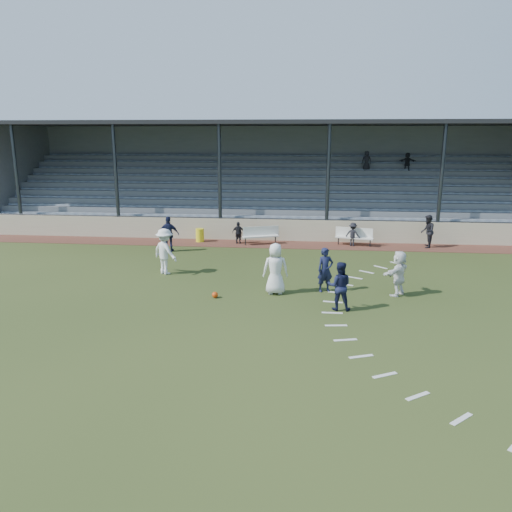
{
  "coord_description": "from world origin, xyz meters",
  "views": [
    {
      "loc": [
        1.94,
        -16.05,
        5.88
      ],
      "look_at": [
        0.0,
        2.5,
        1.3
      ],
      "focal_mm": 35.0,
      "sensor_mm": 36.0,
      "label": 1
    }
  ],
  "objects": [
    {
      "name": "trash_bin",
      "position": [
        -4.01,
        10.74,
        0.39
      ],
      "size": [
        0.46,
        0.46,
        0.73
      ],
      "primitive_type": "cylinder",
      "color": "yellow",
      "rests_on": "cinder_track"
    },
    {
      "name": "bench_right",
      "position": [
        4.46,
        10.7,
        0.58
      ],
      "size": [
        2.04,
        0.93,
        0.95
      ],
      "rotation": [
        0.0,
        0.0,
        -0.25
      ],
      "color": "silver",
      "rests_on": "cinder_track"
    },
    {
      "name": "player_navy_wing",
      "position": [
        -5.08,
        8.31,
        0.9
      ],
      "size": [
        1.06,
        0.47,
        1.8
      ],
      "primitive_type": "imported",
      "rotation": [
        0.0,
        0.0,
        3.17
      ],
      "color": "#131836",
      "rests_on": "ground"
    },
    {
      "name": "retaining_wall",
      "position": [
        0.0,
        11.55,
        0.6
      ],
      "size": [
        34.0,
        0.18,
        1.2
      ],
      "primitive_type": "cube",
      "color": "#C5B897",
      "rests_on": "ground"
    },
    {
      "name": "bench_left",
      "position": [
        -0.58,
        10.54,
        0.58
      ],
      "size": [
        2.01,
        1.14,
        0.95
      ],
      "rotation": [
        0.0,
        0.0,
        0.36
      ],
      "color": "silver",
      "rests_on": "cinder_track"
    },
    {
      "name": "player_white_back",
      "position": [
        5.36,
        2.22,
        0.85
      ],
      "size": [
        1.34,
        1.56,
        1.7
      ],
      "primitive_type": "imported",
      "rotation": [
        0.0,
        0.0,
        4.07
      ],
      "color": "white",
      "rests_on": "ground"
    },
    {
      "name": "sub_left_near",
      "position": [
        -1.82,
        10.6,
        0.58
      ],
      "size": [
        0.47,
        0.38,
        1.12
      ],
      "primitive_type": "imported",
      "rotation": [
        0.0,
        0.0,
        2.83
      ],
      "color": "black",
      "rests_on": "cinder_track"
    },
    {
      "name": "official",
      "position": [
        8.25,
        10.55,
        0.89
      ],
      "size": [
        0.82,
        0.96,
        1.73
      ],
      "primitive_type": "imported",
      "rotation": [
        0.0,
        0.0,
        4.49
      ],
      "color": "black",
      "rests_on": "cinder_track"
    },
    {
      "name": "penalty_arc",
      "position": [
        4.12,
        0.0,
        0.01
      ],
      "size": [
        3.89,
        14.63,
        0.01
      ],
      "color": "silver",
      "rests_on": "ground"
    },
    {
      "name": "football",
      "position": [
        -1.38,
        1.18,
        0.11
      ],
      "size": [
        0.22,
        0.22,
        0.22
      ],
      "primitive_type": "sphere",
      "color": "#C73D0B",
      "rests_on": "ground"
    },
    {
      "name": "grandstand",
      "position": [
        0.01,
        16.26,
        2.2
      ],
      "size": [
        34.6,
        9.0,
        6.61
      ],
      "color": "slate",
      "rests_on": "ground"
    },
    {
      "name": "sub_left_far",
      "position": [
        -1.8,
        10.49,
        0.62
      ],
      "size": [
        0.71,
        0.31,
        1.2
      ],
      "primitive_type": "imported",
      "rotation": [
        0.0,
        0.0,
        3.12
      ],
      "color": "black",
      "rests_on": "cinder_track"
    },
    {
      "name": "sub_right",
      "position": [
        4.37,
        10.51,
        0.65
      ],
      "size": [
        0.93,
        0.74,
        1.26
      ],
      "primitive_type": "imported",
      "rotation": [
        0.0,
        0.0,
        2.76
      ],
      "color": "black",
      "rests_on": "cinder_track"
    },
    {
      "name": "player_navy_lead",
      "position": [
        2.66,
        2.37,
        0.85
      ],
      "size": [
        0.73,
        0.61,
        1.71
      ],
      "primitive_type": "imported",
      "rotation": [
        0.0,
        0.0,
        0.37
      ],
      "color": "#131836",
      "rests_on": "ground"
    },
    {
      "name": "cinder_track",
      "position": [
        0.0,
        10.5,
        0.01
      ],
      "size": [
        34.0,
        2.0,
        0.02
      ],
      "primitive_type": "cube",
      "color": "#522A20",
      "rests_on": "ground"
    },
    {
      "name": "player_navy_mid",
      "position": [
        3.08,
        0.38,
        0.84
      ],
      "size": [
        0.85,
        0.67,
        1.69
      ],
      "primitive_type": "imported",
      "rotation": [
        0.0,
        0.0,
        3.1
      ],
      "color": "#131836",
      "rests_on": "ground"
    },
    {
      "name": "player_white_wing",
      "position": [
        -4.09,
        4.18,
        0.99
      ],
      "size": [
        1.47,
        1.33,
        1.98
      ],
      "primitive_type": "imported",
      "rotation": [
        0.0,
        0.0,
        2.54
      ],
      "color": "white",
      "rests_on": "ground"
    },
    {
      "name": "ground",
      "position": [
        0.0,
        0.0,
        0.0
      ],
      "size": [
        90.0,
        90.0,
        0.0
      ],
      "primitive_type": "plane",
      "color": "#2E3A18",
      "rests_on": "ground"
    },
    {
      "name": "player_white_lead",
      "position": [
        0.79,
        1.92,
        0.97
      ],
      "size": [
        1.01,
        0.71,
        1.94
      ],
      "primitive_type": "imported",
      "rotation": [
        0.0,
        0.0,
        3.25
      ],
      "color": "white",
      "rests_on": "ground"
    }
  ]
}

